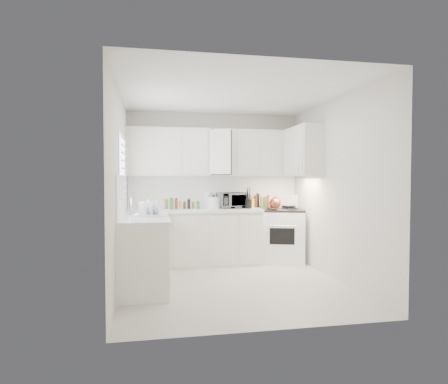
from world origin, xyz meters
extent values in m
plane|color=beige|center=(0.00, 0.00, 0.00)|extent=(3.20, 3.20, 0.00)
plane|color=white|center=(0.00, 0.00, 2.60)|extent=(3.20, 3.20, 0.00)
plane|color=beige|center=(0.00, 1.60, 1.30)|extent=(3.00, 0.00, 3.00)
plane|color=beige|center=(0.00, -1.60, 1.30)|extent=(3.00, 0.00, 3.00)
plane|color=beige|center=(-1.50, 0.00, 1.30)|extent=(0.00, 3.20, 3.20)
plane|color=beige|center=(1.50, 0.00, 1.30)|extent=(0.00, 3.20, 3.20)
cube|color=silver|center=(-0.39, 1.29, 0.93)|extent=(2.24, 0.64, 0.05)
cube|color=silver|center=(-1.19, 0.20, 0.93)|extent=(0.64, 1.62, 0.05)
cube|color=silver|center=(0.00, 1.59, 1.23)|extent=(2.98, 0.02, 0.55)
cube|color=silver|center=(-1.49, 0.20, 1.23)|extent=(0.02, 1.60, 0.55)
imported|color=gray|center=(0.27, 1.34, 1.11)|extent=(0.53, 0.37, 0.32)
cylinder|color=white|center=(-0.14, 1.52, 1.08)|extent=(0.12, 0.12, 0.27)
cylinder|color=olive|center=(-0.85, 1.42, 1.02)|extent=(0.06, 0.06, 0.13)
cylinder|color=#277733|center=(-0.78, 1.33, 1.02)|extent=(0.06, 0.06, 0.13)
cylinder|color=red|center=(-0.70, 1.42, 1.02)|extent=(0.06, 0.06, 0.13)
cylinder|color=#F0F239|center=(-0.62, 1.33, 1.02)|extent=(0.06, 0.06, 0.13)
cylinder|color=#562318|center=(-0.55, 1.42, 1.02)|extent=(0.06, 0.06, 0.13)
cylinder|color=black|center=(-0.47, 1.33, 1.02)|extent=(0.06, 0.06, 0.13)
cylinder|color=olive|center=(-0.40, 1.42, 1.02)|extent=(0.06, 0.06, 0.13)
cylinder|color=#277733|center=(-0.32, 1.33, 1.02)|extent=(0.06, 0.06, 0.13)
cylinder|color=red|center=(0.58, 1.46, 1.05)|extent=(0.06, 0.06, 0.19)
cylinder|color=#F0F239|center=(0.64, 1.40, 1.05)|extent=(0.06, 0.06, 0.19)
cylinder|color=#562318|center=(0.69, 1.46, 1.05)|extent=(0.06, 0.06, 0.19)
cylinder|color=black|center=(0.74, 1.40, 1.05)|extent=(0.06, 0.06, 0.19)
cylinder|color=olive|center=(0.80, 1.46, 1.05)|extent=(0.06, 0.06, 0.19)
cylinder|color=#277733|center=(0.85, 1.40, 1.05)|extent=(0.06, 0.06, 0.19)
cylinder|color=red|center=(0.91, 1.46, 1.05)|extent=(0.06, 0.06, 0.19)
camera|label=1|loc=(-1.09, -5.07, 1.46)|focal=30.67mm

